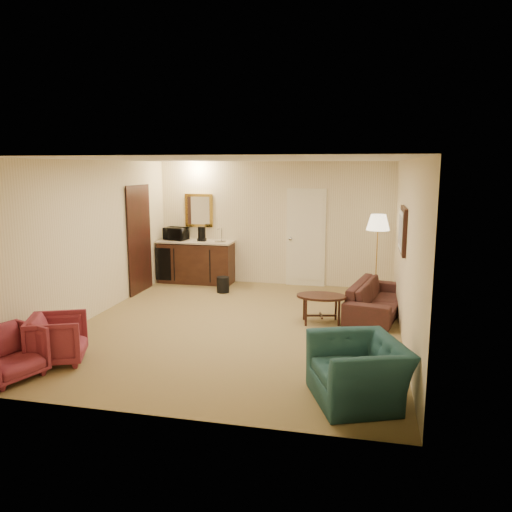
{
  "coord_description": "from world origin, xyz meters",
  "views": [
    {
      "loc": [
        1.93,
        -7.36,
        2.5
      ],
      "look_at": [
        0.18,
        0.5,
        1.05
      ],
      "focal_mm": 35.0,
      "sensor_mm": 36.0,
      "label": 1
    }
  ],
  "objects_px": {
    "waste_bin": "(223,285)",
    "microwave": "(176,232)",
    "sofa": "(377,293)",
    "rose_chair_near": "(57,336)",
    "teal_armchair": "(358,361)",
    "wetbar_cabinet": "(196,262)",
    "floor_lamp": "(377,257)",
    "coffee_maker": "(202,234)",
    "coffee_table": "(321,309)",
    "rose_chair_far": "(9,351)"
  },
  "relations": [
    {
      "from": "coffee_table",
      "to": "coffee_maker",
      "type": "xyz_separation_m",
      "value": [
        -2.77,
        2.26,
        0.84
      ]
    },
    {
      "from": "sofa",
      "to": "rose_chair_far",
      "type": "xyz_separation_m",
      "value": [
        -4.3,
        -3.64,
        -0.03
      ]
    },
    {
      "from": "wetbar_cabinet",
      "to": "sofa",
      "type": "height_order",
      "value": "wetbar_cabinet"
    },
    {
      "from": "sofa",
      "to": "teal_armchair",
      "type": "relative_size",
      "value": 1.85
    },
    {
      "from": "coffee_table",
      "to": "waste_bin",
      "type": "xyz_separation_m",
      "value": [
        -2.11,
        1.56,
        -0.07
      ]
    },
    {
      "from": "sofa",
      "to": "microwave",
      "type": "bearing_deg",
      "value": 80.81
    },
    {
      "from": "waste_bin",
      "to": "microwave",
      "type": "xyz_separation_m",
      "value": [
        -1.27,
        0.75,
        0.93
      ]
    },
    {
      "from": "wetbar_cabinet",
      "to": "teal_armchair",
      "type": "distance_m",
      "value": 6.07
    },
    {
      "from": "teal_armchair",
      "to": "rose_chair_near",
      "type": "relative_size",
      "value": 1.5
    },
    {
      "from": "rose_chair_far",
      "to": "microwave",
      "type": "bearing_deg",
      "value": 19.69
    },
    {
      "from": "sofa",
      "to": "waste_bin",
      "type": "xyz_separation_m",
      "value": [
        -2.99,
        0.89,
        -0.21
      ]
    },
    {
      "from": "coffee_maker",
      "to": "coffee_table",
      "type": "bearing_deg",
      "value": -25.14
    },
    {
      "from": "waste_bin",
      "to": "wetbar_cabinet",
      "type": "bearing_deg",
      "value": 138.44
    },
    {
      "from": "sofa",
      "to": "microwave",
      "type": "distance_m",
      "value": 4.62
    },
    {
      "from": "rose_chair_near",
      "to": "coffee_table",
      "type": "height_order",
      "value": "rose_chair_near"
    },
    {
      "from": "teal_armchair",
      "to": "microwave",
      "type": "bearing_deg",
      "value": -162.53
    },
    {
      "from": "rose_chair_far",
      "to": "floor_lamp",
      "type": "bearing_deg",
      "value": -22.33
    },
    {
      "from": "floor_lamp",
      "to": "waste_bin",
      "type": "distance_m",
      "value": 3.05
    },
    {
      "from": "sofa",
      "to": "rose_chair_far",
      "type": "distance_m",
      "value": 5.63
    },
    {
      "from": "wetbar_cabinet",
      "to": "floor_lamp",
      "type": "relative_size",
      "value": 1.01
    },
    {
      "from": "rose_chair_near",
      "to": "waste_bin",
      "type": "distance_m",
      "value": 4.09
    },
    {
      "from": "sofa",
      "to": "rose_chair_near",
      "type": "bearing_deg",
      "value": 138.9
    },
    {
      "from": "floor_lamp",
      "to": "waste_bin",
      "type": "relative_size",
      "value": 5.17
    },
    {
      "from": "rose_chair_near",
      "to": "rose_chair_far",
      "type": "height_order",
      "value": "rose_chair_near"
    },
    {
      "from": "wetbar_cabinet",
      "to": "teal_armchair",
      "type": "bearing_deg",
      "value": -54.19
    },
    {
      "from": "sofa",
      "to": "floor_lamp",
      "type": "relative_size",
      "value": 1.17
    },
    {
      "from": "floor_lamp",
      "to": "coffee_maker",
      "type": "bearing_deg",
      "value": 171.57
    },
    {
      "from": "sofa",
      "to": "microwave",
      "type": "height_order",
      "value": "microwave"
    },
    {
      "from": "rose_chair_near",
      "to": "floor_lamp",
      "type": "xyz_separation_m",
      "value": [
        4.04,
        4.11,
        0.47
      ]
    },
    {
      "from": "rose_chair_near",
      "to": "microwave",
      "type": "bearing_deg",
      "value": -20.55
    },
    {
      "from": "teal_armchair",
      "to": "rose_chair_near",
      "type": "bearing_deg",
      "value": -115.38
    },
    {
      "from": "sofa",
      "to": "floor_lamp",
      "type": "distance_m",
      "value": 1.14
    },
    {
      "from": "wetbar_cabinet",
      "to": "rose_chair_far",
      "type": "distance_m",
      "value": 5.27
    },
    {
      "from": "sofa",
      "to": "coffee_maker",
      "type": "bearing_deg",
      "value": 78.36
    },
    {
      "from": "rose_chair_near",
      "to": "rose_chair_far",
      "type": "xyz_separation_m",
      "value": [
        -0.25,
        -0.58,
        -0.0
      ]
    },
    {
      "from": "rose_chair_far",
      "to": "coffee_table",
      "type": "height_order",
      "value": "rose_chair_far"
    },
    {
      "from": "wetbar_cabinet",
      "to": "sofa",
      "type": "xyz_separation_m",
      "value": [
        3.8,
        -1.61,
        -0.09
      ]
    },
    {
      "from": "wetbar_cabinet",
      "to": "coffee_table",
      "type": "bearing_deg",
      "value": -37.99
    },
    {
      "from": "wetbar_cabinet",
      "to": "rose_chair_near",
      "type": "height_order",
      "value": "wetbar_cabinet"
    },
    {
      "from": "teal_armchair",
      "to": "waste_bin",
      "type": "bearing_deg",
      "value": -168.45
    },
    {
      "from": "sofa",
      "to": "rose_chair_far",
      "type": "height_order",
      "value": "sofa"
    },
    {
      "from": "coffee_table",
      "to": "floor_lamp",
      "type": "relative_size",
      "value": 0.49
    },
    {
      "from": "sofa",
      "to": "microwave",
      "type": "relative_size",
      "value": 3.89
    },
    {
      "from": "wetbar_cabinet",
      "to": "coffee_maker",
      "type": "height_order",
      "value": "coffee_maker"
    },
    {
      "from": "sofa",
      "to": "coffee_maker",
      "type": "distance_m",
      "value": 4.04
    },
    {
      "from": "floor_lamp",
      "to": "sofa",
      "type": "bearing_deg",
      "value": -89.43
    },
    {
      "from": "sofa",
      "to": "floor_lamp",
      "type": "xyz_separation_m",
      "value": [
        -0.01,
        1.05,
        0.44
      ]
    },
    {
      "from": "coffee_maker",
      "to": "rose_chair_far",
      "type": "bearing_deg",
      "value": -83.02
    },
    {
      "from": "wetbar_cabinet",
      "to": "coffee_table",
      "type": "relative_size",
      "value": 2.04
    },
    {
      "from": "waste_bin",
      "to": "microwave",
      "type": "bearing_deg",
      "value": 149.47
    }
  ]
}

